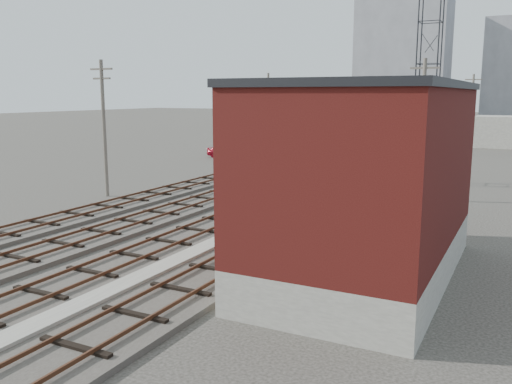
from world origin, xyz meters
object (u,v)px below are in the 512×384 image
Objects in this scene: site_trailer at (373,141)px; signal_mast at (230,217)px; switch_stand at (328,172)px; car_silver at (243,154)px; car_red at (226,151)px; car_grey at (296,145)px.

signal_mast is at bearing -77.11° from site_trailer.
switch_stand reaches higher than car_silver.
signal_mast is 1.02× the size of car_silver.
car_silver is (2.80, -1.38, -0.02)m from car_red.
car_red reaches higher than car_silver.
signal_mast reaches higher than car_red.
signal_mast reaches higher than switch_stand.
switch_stand is (-5.25, 25.08, -1.97)m from signal_mast.
site_trailer is at bearing -61.01° from car_silver.
signal_mast is 1.05× the size of car_grey.
site_trailer is 1.56× the size of car_grey.
car_red is at bearing 38.43° from car_silver.
car_red is at bearing 146.32° from car_grey.
car_red is (-20.36, 34.75, -1.87)m from signal_mast.
switch_stand is 0.31× the size of car_red.
signal_mast is 47.89m from site_trailer.
switch_stand is at bearing -117.14° from car_red.
car_silver reaches higher than car_grey.
site_trailer is 1.53× the size of car_silver.
signal_mast reaches higher than site_trailer.
switch_stand is 0.21× the size of site_trailer.
car_red is 1.02× the size of car_grey.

